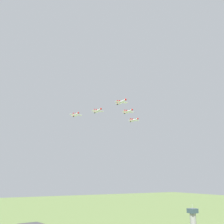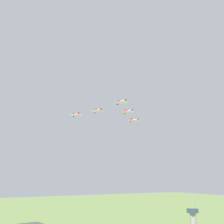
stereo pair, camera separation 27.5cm
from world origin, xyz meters
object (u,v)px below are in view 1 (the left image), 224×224
(jet_lead, at_px, (122,102))
(jet_right_wingman, at_px, (98,111))
(jet_left_wingman, at_px, (128,111))
(jet_right_outer, at_px, (76,114))
(jet_left_outer, at_px, (134,120))

(jet_lead, bearing_deg, jet_right_wingman, -140.37)
(jet_left_wingman, distance_m, jet_right_outer, 43.60)
(jet_left_wingman, distance_m, jet_left_outer, 21.12)
(jet_left_wingman, bearing_deg, jet_left_outer, 139.82)
(jet_left_wingman, bearing_deg, jet_right_wingman, -89.82)
(jet_left_outer, bearing_deg, jet_lead, -40.99)
(jet_right_wingman, relative_size, jet_right_outer, 0.97)
(jet_left_outer, bearing_deg, jet_right_outer, -90.63)
(jet_left_outer, bearing_deg, jet_left_wingman, -40.99)
(jet_lead, relative_size, jet_left_wingman, 1.02)
(jet_lead, xyz_separation_m, jet_right_wingman, (-17.53, -11.29, -4.78))
(jet_left_outer, distance_m, jet_right_outer, 54.01)
(jet_right_wingman, distance_m, jet_right_outer, 20.87)
(jet_left_wingman, relative_size, jet_right_outer, 0.99)
(jet_right_outer, bearing_deg, jet_left_wingman, 68.50)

